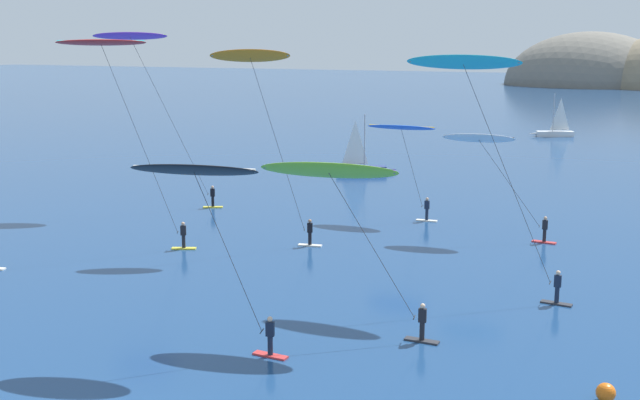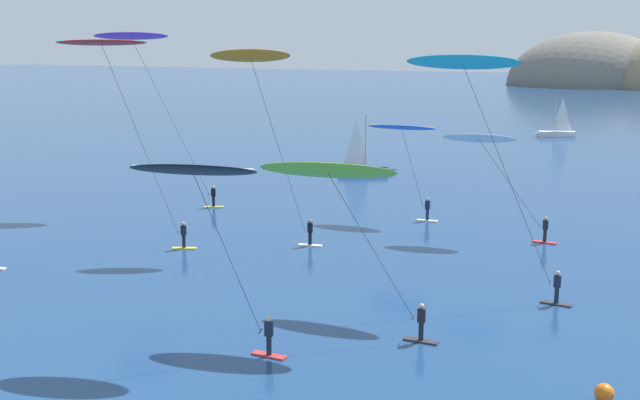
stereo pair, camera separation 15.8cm
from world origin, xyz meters
The scene contains 11 objects.
sailboat_near centered at (-11.05, 52.97, 0.64)m, with size 5.73×3.51×5.70m.
sailboat_far centered at (1.14, 91.33, 0.64)m, with size 5.84×3.14×5.70m.
kitesurfer_orange centered at (-7.10, 24.23, 10.65)m, with size 6.40×3.33×12.22m.
kitesurfer_white centered at (5.16, 31.96, 5.97)m, with size 7.48×1.72×6.95m.
kitesurfer_blue centered at (-1.40, 35.29, 6.12)m, with size 5.30×1.57×6.90m.
kitesurfer_black centered at (-0.93, 8.06, 7.12)m, with size 6.48×2.72×8.03m.
kitesurfer_purple centered at (-20.77, 30.84, 12.10)m, with size 8.81×4.86×13.31m.
kitesurfer_cyan centered at (6.94, 20.22, 10.69)m, with size 8.66×1.13×12.07m.
kitesurfer_lime centered at (3.17, 12.19, 6.82)m, with size 7.93×2.29×7.76m.
kitesurfer_red centered at (-14.60, 19.99, 11.36)m, with size 7.40×4.06×12.78m.
marker_buoy centered at (14.67, 9.87, 0.35)m, with size 0.70×0.70×0.70m, color orange.
Camera 1 is at (16.23, -18.59, 12.70)m, focal length 45.00 mm.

